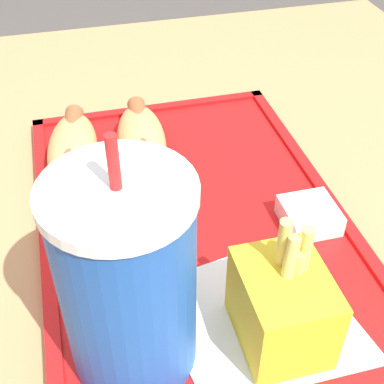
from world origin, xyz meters
TOP-DOWN VIEW (x-y plane):
  - food_tray at (0.05, 0.04)m, footprint 0.41×0.29m
  - paper_napkin at (-0.10, 0.01)m, footprint 0.18×0.16m
  - soda_cup at (-0.09, 0.12)m, footprint 0.09×0.09m
  - hot_dog_far at (0.15, 0.14)m, footprint 0.14×0.07m
  - hot_dog_near at (0.15, 0.07)m, footprint 0.14×0.06m
  - fries_carton at (-0.10, 0.01)m, footprint 0.08×0.06m
  - sauce_cup_mayo at (0.01, -0.07)m, footprint 0.05×0.05m

SIDE VIEW (x-z plane):
  - food_tray at x=0.05m, z-range 0.73..0.74m
  - paper_napkin at x=-0.10m, z-range 0.74..0.74m
  - sauce_cup_mayo at x=0.01m, z-range 0.74..0.76m
  - hot_dog_near at x=0.15m, z-range 0.74..0.78m
  - hot_dog_far at x=0.15m, z-range 0.74..0.78m
  - fries_carton at x=-0.10m, z-range 0.72..0.83m
  - soda_cup at x=-0.09m, z-range 0.72..0.92m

